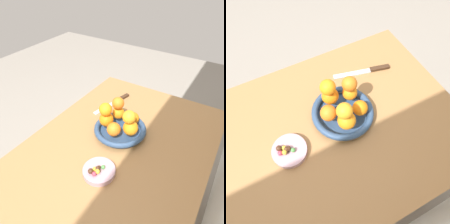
{
  "view_description": "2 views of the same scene",
  "coord_description": "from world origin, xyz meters",
  "views": [
    {
      "loc": [
        0.57,
        0.34,
        1.44
      ],
      "look_at": [
        -0.08,
        -0.07,
        0.86
      ],
      "focal_mm": 35.0,
      "sensor_mm": 36.0,
      "label": 1
    },
    {
      "loc": [
        0.12,
        0.34,
        1.5
      ],
      "look_at": [
        -0.06,
        -0.0,
        0.85
      ],
      "focal_mm": 35.0,
      "sensor_mm": 36.0,
      "label": 2
    }
  ],
  "objects": [
    {
      "name": "dining_table",
      "position": [
        0.0,
        0.0,
        0.65
      ],
      "size": [
        1.1,
        0.76,
        0.74
      ],
      "color": "#9E7042",
      "rests_on": "ground_plane"
    },
    {
      "name": "fruit_bowl",
      "position": [
        -0.1,
        -0.04,
        0.76
      ],
      "size": [
        0.24,
        0.24,
        0.04
      ],
      "color": "navy",
      "rests_on": "dining_table"
    },
    {
      "name": "candy_dish",
      "position": [
        0.14,
        0.01,
        0.75
      ],
      "size": [
        0.13,
        0.13,
        0.02
      ],
      "primitive_type": "cylinder",
      "color": "#B28C99",
      "rests_on": "dining_table"
    },
    {
      "name": "orange_0",
      "position": [
        -0.15,
        -0.08,
        0.81
      ],
      "size": [
        0.06,
        0.06,
        0.06
      ],
      "primitive_type": "sphere",
      "color": "orange",
      "rests_on": "fruit_bowl"
    },
    {
      "name": "orange_1",
      "position": [
        -0.07,
        -0.1,
        0.81
      ],
      "size": [
        0.07,
        0.07,
        0.07
      ],
      "primitive_type": "sphere",
      "color": "orange",
      "rests_on": "fruit_bowl"
    },
    {
      "name": "orange_2",
      "position": [
        -0.04,
        -0.03,
        0.81
      ],
      "size": [
        0.06,
        0.06,
        0.06
      ],
      "primitive_type": "sphere",
      "color": "orange",
      "rests_on": "fruit_bowl"
    },
    {
      "name": "orange_3",
      "position": [
        -0.08,
        0.03,
        0.81
      ],
      "size": [
        0.07,
        0.07,
        0.07
      ],
      "primitive_type": "sphere",
      "color": "orange",
      "rests_on": "fruit_bowl"
    },
    {
      "name": "orange_4",
      "position": [
        -0.15,
        -0.0,
        0.81
      ],
      "size": [
        0.06,
        0.06,
        0.06
      ],
      "primitive_type": "sphere",
      "color": "orange",
      "rests_on": "fruit_bowl"
    },
    {
      "name": "orange_5",
      "position": [
        -0.07,
        -0.1,
        0.88
      ],
      "size": [
        0.06,
        0.06,
        0.06
      ],
      "primitive_type": "sphere",
      "color": "orange",
      "rests_on": "orange_1"
    },
    {
      "name": "orange_6",
      "position": [
        -0.07,
        0.02,
        0.88
      ],
      "size": [
        0.06,
        0.06,
        0.06
      ],
      "primitive_type": "sphere",
      "color": "orange",
      "rests_on": "orange_3"
    },
    {
      "name": "orange_7",
      "position": [
        -0.15,
        -0.08,
        0.87
      ],
      "size": [
        0.06,
        0.06,
        0.06
      ],
      "primitive_type": "sphere",
      "color": "orange",
      "rests_on": "orange_0"
    },
    {
      "name": "candy_ball_0",
      "position": [
        0.16,
        0.02,
        0.77
      ],
      "size": [
        0.02,
        0.02,
        0.02
      ],
      "primitive_type": "sphere",
      "color": "gold",
      "rests_on": "candy_dish"
    },
    {
      "name": "candy_ball_1",
      "position": [
        0.16,
        0.02,
        0.77
      ],
      "size": [
        0.01,
        0.01,
        0.01
      ],
      "primitive_type": "sphere",
      "color": "#472819",
      "rests_on": "candy_dish"
    },
    {
      "name": "candy_ball_2",
      "position": [
        0.15,
        0.01,
        0.77
      ],
      "size": [
        0.02,
        0.02,
        0.02
      ],
      "primitive_type": "sphere",
      "color": "#472819",
      "rests_on": "candy_dish"
    },
    {
      "name": "candy_ball_3",
      "position": [
        0.18,
        0.01,
        0.77
      ],
      "size": [
        0.02,
        0.02,
        0.02
      ],
      "primitive_type": "sphere",
      "color": "#C6384C",
      "rests_on": "candy_dish"
    },
    {
      "name": "candy_ball_4",
      "position": [
        0.17,
        -0.01,
        0.77
      ],
      "size": [
        0.02,
        0.02,
        0.02
      ],
      "primitive_type": "sphere",
      "color": "#472819",
      "rests_on": "candy_dish"
    },
    {
      "name": "candy_ball_5",
      "position": [
        0.13,
        0.02,
        0.77
      ],
      "size": [
        0.02,
        0.02,
        0.02
      ],
      "primitive_type": "sphere",
      "color": "#4C9947",
      "rests_on": "candy_dish"
    },
    {
      "name": "candy_ball_6",
      "position": [
        0.14,
        0.01,
        0.77
      ],
      "size": [
        0.02,
        0.02,
        0.02
      ],
      "primitive_type": "sphere",
      "color": "#472819",
      "rests_on": "candy_dish"
    },
    {
      "name": "candy_ball_7",
      "position": [
        0.16,
        0.0,
        0.77
      ],
      "size": [
        0.02,
        0.02,
        0.02
      ],
      "primitive_type": "sphere",
      "color": "gold",
      "rests_on": "candy_dish"
    },
    {
      "name": "knife",
      "position": [
        -0.3,
        -0.19,
        0.75
      ],
      "size": [
        0.26,
        0.08,
        0.01
      ],
      "color": "#3F2819",
      "rests_on": "dining_table"
    }
  ]
}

